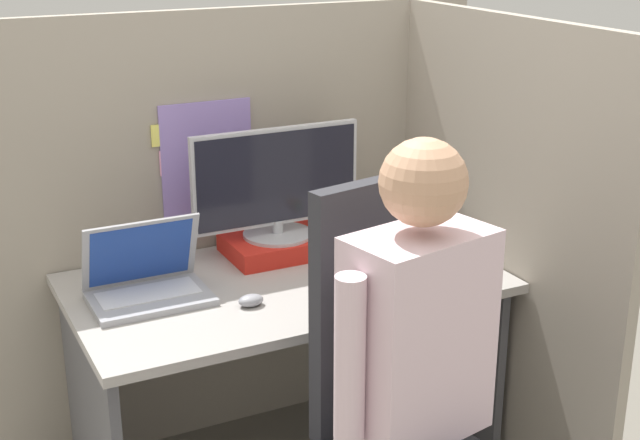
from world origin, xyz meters
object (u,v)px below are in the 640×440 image
at_px(carrot_toy, 414,282).
at_px(office_chair, 397,410).
at_px(paper_box, 278,245).
at_px(stapler, 449,245).
at_px(laptop, 147,284).
at_px(monitor, 277,184).
at_px(person, 424,376).

distance_m(carrot_toy, office_chair, 0.54).
height_order(paper_box, stapler, paper_box).
distance_m(paper_box, carrot_toy, 0.52).
bearing_deg(stapler, carrot_toy, -142.19).
height_order(laptop, carrot_toy, laptop).
relative_size(paper_box, stapler, 2.52).
relative_size(monitor, person, 0.44).
relative_size(laptop, stapler, 2.54).
bearing_deg(office_chair, laptop, 121.69).
relative_size(monitor, stapler, 4.27).
relative_size(carrot_toy, person, 0.09).
bearing_deg(paper_box, monitor, 90.00).
relative_size(stapler, person, 0.10).
xyz_separation_m(paper_box, person, (-0.09, -1.04, 0.04)).
distance_m(paper_box, person, 1.05).
height_order(monitor, laptop, monitor).
distance_m(stapler, office_chair, 0.87).
bearing_deg(stapler, laptop, 175.68).
distance_m(paper_box, monitor, 0.21).
bearing_deg(stapler, person, -127.76).
bearing_deg(carrot_toy, stapler, 37.81).
xyz_separation_m(laptop, person, (0.40, -0.88, 0.03)).
relative_size(paper_box, laptop, 0.99).
distance_m(laptop, person, 0.96).
xyz_separation_m(paper_box, monitor, (-0.00, 0.00, 0.21)).
bearing_deg(laptop, office_chair, -58.31).
distance_m(office_chair, person, 0.26).
bearing_deg(monitor, person, -95.07).
relative_size(paper_box, office_chair, 0.29).
bearing_deg(laptop, monitor, 18.71).
bearing_deg(carrot_toy, monitor, 118.66).
height_order(carrot_toy, person, person).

